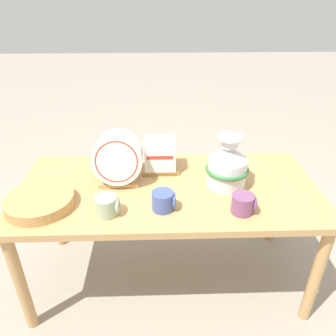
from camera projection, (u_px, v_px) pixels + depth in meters
ground_plane at (168, 275)px, 1.99m from camera, size 14.00×14.00×0.00m
display_table at (168, 198)px, 1.71m from camera, size 1.53×0.71×0.64m
ceramic_vase at (227, 165)px, 1.63m from camera, size 0.22×0.22×0.28m
dish_rack_round_plates at (118, 163)px, 1.64m from camera, size 0.25×0.16×0.27m
dish_rack_square_plates at (160, 159)px, 1.78m from camera, size 0.20×0.14×0.19m
wicker_charger_stack at (40, 201)px, 1.52m from camera, size 0.32×0.32×0.05m
mug_sage_glaze at (107, 206)px, 1.46m from camera, size 0.11×0.10×0.09m
mug_cobalt_glaze at (164, 201)px, 1.49m from camera, size 0.11×0.10×0.09m
mug_plum_glaze at (244, 204)px, 1.47m from camera, size 0.11×0.10×0.09m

